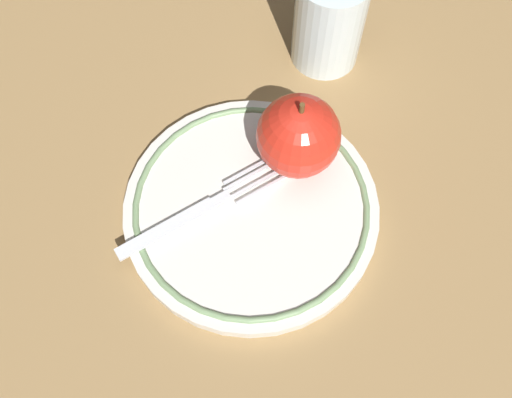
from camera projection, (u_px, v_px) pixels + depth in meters
name	position (u px, v px, depth m)	size (l,w,h in m)	color
ground_plane	(251.00, 212.00, 0.52)	(2.00, 2.00, 0.00)	olive
plate	(256.00, 213.00, 0.51)	(0.23, 0.23, 0.02)	silver
apple_red_whole	(298.00, 136.00, 0.49)	(0.07, 0.07, 0.08)	red
fork	(200.00, 210.00, 0.50)	(0.11, 0.15, 0.00)	silver
drinking_glass	(329.00, 20.00, 0.56)	(0.07, 0.07, 0.10)	silver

